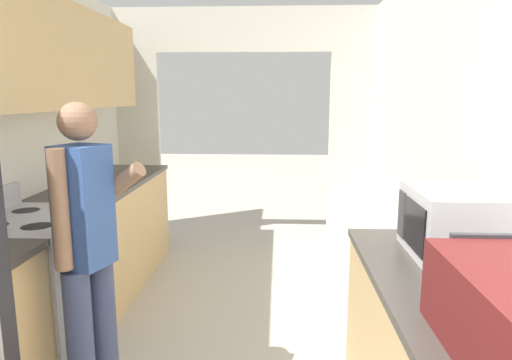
{
  "coord_description": "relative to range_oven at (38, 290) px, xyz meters",
  "views": [
    {
      "loc": [
        0.38,
        -0.51,
        1.61
      ],
      "look_at": [
        0.23,
        2.54,
        1.04
      ],
      "focal_mm": 32.0,
      "sensor_mm": 36.0,
      "label": 1
    }
  ],
  "objects": [
    {
      "name": "wall_right",
      "position": [
        2.45,
        -0.4,
        0.79
      ],
      "size": [
        0.06,
        6.74,
        2.5
      ],
      "color": "silver",
      "rests_on": "ground_plane"
    },
    {
      "name": "wall_far_with_doorway",
      "position": [
        1.05,
        2.4,
        1.0
      ],
      "size": [
        3.13,
        0.06,
        2.5
      ],
      "color": "silver",
      "rests_on": "ground_plane"
    },
    {
      "name": "counter_left",
      "position": [
        -0.01,
        0.84,
        -0.01
      ],
      "size": [
        0.62,
        2.87,
        0.91
      ],
      "color": "tan",
      "rests_on": "ground_plane"
    },
    {
      "name": "range_oven",
      "position": [
        0.0,
        0.0,
        0.0
      ],
      "size": [
        0.66,
        0.76,
        1.05
      ],
      "color": "#B7B7BC",
      "rests_on": "ground_plane"
    },
    {
      "name": "person",
      "position": [
        0.5,
        -0.4,
        0.38
      ],
      "size": [
        0.5,
        0.45,
        1.58
      ],
      "rotation": [
        0.0,
        0.0,
        1.23
      ],
      "color": "#384266",
      "rests_on": "ground_plane"
    },
    {
      "name": "microwave",
      "position": [
        2.21,
        -0.53,
        0.6
      ],
      "size": [
        0.39,
        0.47,
        0.3
      ],
      "color": "#B7B7BC",
      "rests_on": "counter_right"
    }
  ]
}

